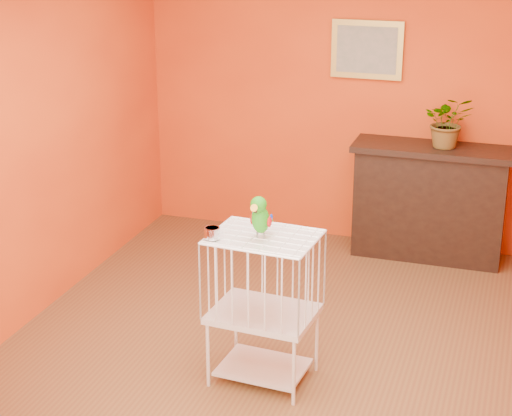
% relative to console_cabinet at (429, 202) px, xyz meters
% --- Properties ---
extents(ground, '(4.50, 4.50, 0.00)m').
position_rel_console_cabinet_xyz_m(ground, '(-0.64, -2.02, -0.50)').
color(ground, brown).
rests_on(ground, ground).
extents(room_shell, '(4.50, 4.50, 4.50)m').
position_rel_console_cabinet_xyz_m(room_shell, '(-0.64, -2.02, 1.08)').
color(room_shell, '#DE4D14').
rests_on(room_shell, ground).
extents(console_cabinet, '(1.35, 0.48, 1.00)m').
position_rel_console_cabinet_xyz_m(console_cabinet, '(0.00, 0.00, 0.00)').
color(console_cabinet, black).
rests_on(console_cabinet, ground).
extents(potted_plant, '(0.49, 0.52, 0.35)m').
position_rel_console_cabinet_xyz_m(potted_plant, '(0.11, 0.00, 0.67)').
color(potted_plant, '#26722D').
rests_on(potted_plant, console_cabinet).
extents(framed_picture, '(0.62, 0.04, 0.50)m').
position_rel_console_cabinet_xyz_m(framed_picture, '(-0.64, 0.20, 1.25)').
color(framed_picture, gold).
rests_on(framed_picture, room_shell).
extents(birdcage, '(0.68, 0.54, 1.00)m').
position_rel_console_cabinet_xyz_m(birdcage, '(-0.74, -2.41, 0.02)').
color(birdcage, silver).
rests_on(birdcage, ground).
extents(feed_cup, '(0.10, 0.10, 0.07)m').
position_rel_console_cabinet_xyz_m(feed_cup, '(-1.03, -2.54, 0.54)').
color(feed_cup, silver).
rests_on(feed_cup, birdcage).
extents(parrot, '(0.14, 0.25, 0.28)m').
position_rel_console_cabinet_xyz_m(parrot, '(-0.75, -2.44, 0.64)').
color(parrot, '#59544C').
rests_on(parrot, birdcage).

